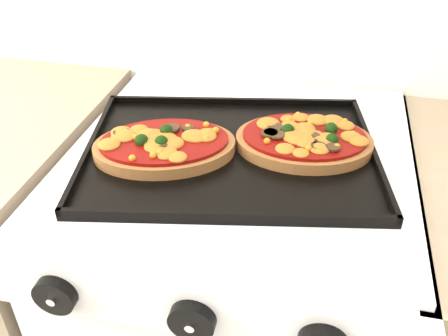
% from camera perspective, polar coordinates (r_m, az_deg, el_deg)
% --- Properties ---
extents(stove, '(0.60, 0.60, 0.91)m').
position_cam_1_polar(stove, '(1.18, 1.53, -16.67)').
color(stove, silver).
rests_on(stove, floor).
extents(control_panel, '(0.60, 0.02, 0.09)m').
position_cam_1_polar(control_panel, '(0.68, -3.32, -15.75)').
color(control_panel, silver).
rests_on(control_panel, stove).
extents(knob_left, '(0.06, 0.02, 0.06)m').
position_cam_1_polar(knob_left, '(0.73, -18.73, -13.64)').
color(knob_left, black).
rests_on(knob_left, control_panel).
extents(knob_center, '(0.06, 0.02, 0.06)m').
position_cam_1_polar(knob_center, '(0.67, -3.68, -17.05)').
color(knob_center, black).
rests_on(knob_center, control_panel).
extents(baking_tray, '(0.54, 0.44, 0.02)m').
position_cam_1_polar(baking_tray, '(0.85, 0.74, 1.99)').
color(baking_tray, black).
rests_on(baking_tray, stove).
extents(pizza_left, '(0.28, 0.23, 0.03)m').
position_cam_1_polar(pizza_left, '(0.84, -6.82, 2.69)').
color(pizza_left, '#946133').
rests_on(pizza_left, baking_tray).
extents(pizza_right, '(0.25, 0.19, 0.03)m').
position_cam_1_polar(pizza_right, '(0.86, 9.14, 3.28)').
color(pizza_right, '#946133').
rests_on(pizza_right, baking_tray).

